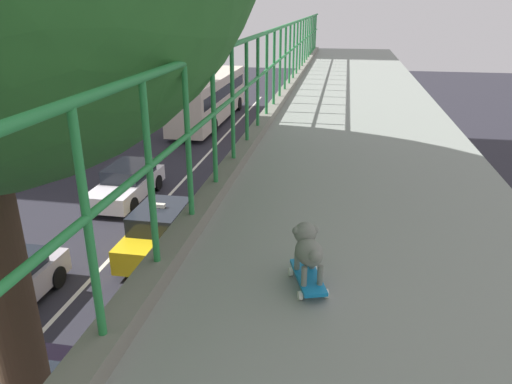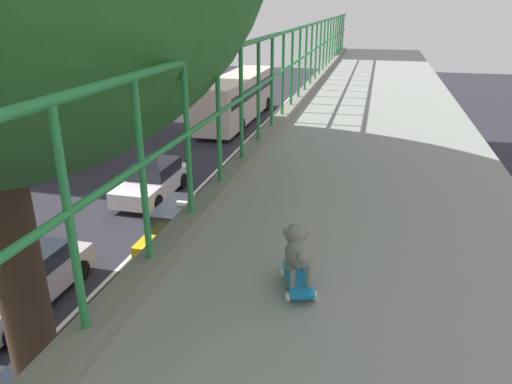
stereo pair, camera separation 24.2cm
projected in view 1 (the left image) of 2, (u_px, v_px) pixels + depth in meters
car_yellow_cab_fifth at (163, 230)px, 15.46m from camera, size 1.78×4.22×1.72m
car_white_sixth at (127, 183)px, 19.70m from camera, size 1.82×4.29×1.41m
city_bus at (209, 96)px, 32.31m from camera, size 2.51×11.72×3.06m
toy_skateboard at (308, 278)px, 3.09m from camera, size 0.29×0.46×0.08m
small_dog at (308, 247)px, 3.03m from camera, size 0.24×0.38×0.32m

